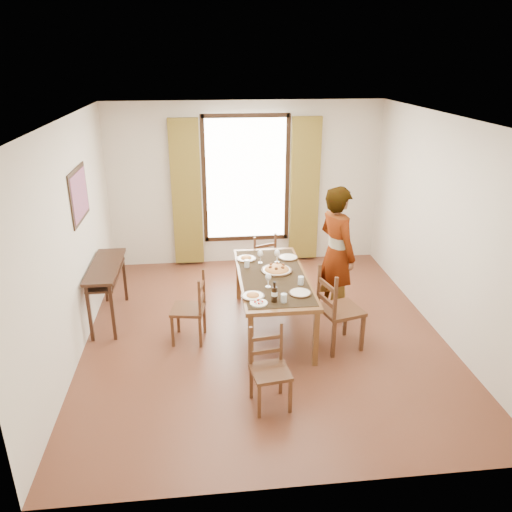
{
  "coord_description": "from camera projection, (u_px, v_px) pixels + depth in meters",
  "views": [
    {
      "loc": [
        -0.72,
        -5.58,
        3.35
      ],
      "look_at": [
        -0.08,
        0.2,
        1.0
      ],
      "focal_mm": 35.0,
      "sensor_mm": 36.0,
      "label": 1
    }
  ],
  "objects": [
    {
      "name": "chair_north",
      "position": [
        260.0,
        263.0,
        7.57
      ],
      "size": [
        0.52,
        0.52,
        0.91
      ],
      "rotation": [
        0.0,
        0.0,
        3.52
      ],
      "color": "#4E2F1A",
      "rests_on": "ground"
    },
    {
      "name": "plate_ne",
      "position": [
        288.0,
        256.0,
        6.85
      ],
      "size": [
        0.27,
        0.27,
        0.05
      ],
      "primitive_type": null,
      "color": "silver",
      "rests_on": "dining_table"
    },
    {
      "name": "dining_table",
      "position": [
        273.0,
        280.0,
        6.35
      ],
      "size": [
        0.87,
        1.93,
        0.76
      ],
      "color": "brown",
      "rests_on": "ground"
    },
    {
      "name": "tumbler_b",
      "position": [
        247.0,
        263.0,
        6.55
      ],
      "size": [
        0.07,
        0.07,
        0.1
      ],
      "primitive_type": "cylinder",
      "color": "silver",
      "rests_on": "dining_table"
    },
    {
      "name": "plate_nw",
      "position": [
        246.0,
        258.0,
        6.8
      ],
      "size": [
        0.27,
        0.27,
        0.05
      ],
      "primitive_type": null,
      "color": "silver",
      "rests_on": "dining_table"
    },
    {
      "name": "ground",
      "position": [
        264.0,
        333.0,
        6.48
      ],
      "size": [
        5.0,
        5.0,
        0.0
      ],
      "primitive_type": "plane",
      "color": "#512719",
      "rests_on": "ground"
    },
    {
      "name": "console_table",
      "position": [
        106.0,
        273.0,
        6.57
      ],
      "size": [
        0.38,
        1.2,
        0.8
      ],
      "color": "#321910",
      "rests_on": "ground"
    },
    {
      "name": "wine_glass_b",
      "position": [
        277.0,
        256.0,
        6.68
      ],
      "size": [
        0.08,
        0.08,
        0.18
      ],
      "primitive_type": null,
      "color": "white",
      "rests_on": "dining_table"
    },
    {
      "name": "caprese_plate",
      "position": [
        259.0,
        302.0,
        5.59
      ],
      "size": [
        0.2,
        0.2,
        0.04
      ],
      "primitive_type": null,
      "color": "silver",
      "rests_on": "dining_table"
    },
    {
      "name": "man",
      "position": [
        337.0,
        254.0,
        6.59
      ],
      "size": [
        0.96,
        0.89,
        1.83
      ],
      "primitive_type": "imported",
      "rotation": [
        0.0,
        0.0,
        1.94
      ],
      "color": "gray",
      "rests_on": "ground"
    },
    {
      "name": "wine_glass_c",
      "position": [
        260.0,
        257.0,
        6.66
      ],
      "size": [
        0.08,
        0.08,
        0.18
      ],
      "primitive_type": null,
      "color": "white",
      "rests_on": "dining_table"
    },
    {
      "name": "room_shell",
      "position": [
        263.0,
        216.0,
        6.02
      ],
      "size": [
        4.6,
        5.1,
        2.74
      ],
      "color": "beige",
      "rests_on": "ground"
    },
    {
      "name": "chair_west",
      "position": [
        191.0,
        310.0,
        6.17
      ],
      "size": [
        0.46,
        0.46,
        0.9
      ],
      "rotation": [
        0.0,
        0.0,
        -1.73
      ],
      "color": "#4E2F1A",
      "rests_on": "ground"
    },
    {
      "name": "plate_sw",
      "position": [
        253.0,
        295.0,
        5.75
      ],
      "size": [
        0.27,
        0.27,
        0.05
      ],
      "primitive_type": null,
      "color": "silver",
      "rests_on": "dining_table"
    },
    {
      "name": "pasta_platter",
      "position": [
        277.0,
        268.0,
        6.42
      ],
      "size": [
        0.4,
        0.4,
        0.1
      ],
      "primitive_type": null,
      "color": "#B74C17",
      "rests_on": "dining_table"
    },
    {
      "name": "chair_east",
      "position": [
        338.0,
        311.0,
        6.0
      ],
      "size": [
        0.57,
        0.57,
        1.05
      ],
      "rotation": [
        0.0,
        0.0,
        1.84
      ],
      "color": "#4E2F1A",
      "rests_on": "ground"
    },
    {
      "name": "wine_bottle",
      "position": [
        274.0,
        292.0,
        5.6
      ],
      "size": [
        0.07,
        0.07,
        0.25
      ],
      "primitive_type": null,
      "color": "black",
      "rests_on": "dining_table"
    },
    {
      "name": "tumbler_a",
      "position": [
        301.0,
        280.0,
        6.06
      ],
      "size": [
        0.07,
        0.07,
        0.1
      ],
      "primitive_type": "cylinder",
      "color": "silver",
      "rests_on": "dining_table"
    },
    {
      "name": "chair_south",
      "position": [
        270.0,
        371.0,
        5.03
      ],
      "size": [
        0.42,
        0.42,
        0.85
      ],
      "rotation": [
        0.0,
        0.0,
        0.15
      ],
      "color": "#4E2F1A",
      "rests_on": "ground"
    },
    {
      "name": "tumbler_c",
      "position": [
        284.0,
        298.0,
        5.62
      ],
      "size": [
        0.07,
        0.07,
        0.1
      ],
      "primitive_type": "cylinder",
      "color": "silver",
      "rests_on": "dining_table"
    },
    {
      "name": "wine_glass_a",
      "position": [
        268.0,
        280.0,
        5.97
      ],
      "size": [
        0.08,
        0.08,
        0.18
      ],
      "primitive_type": null,
      "color": "white",
      "rests_on": "dining_table"
    },
    {
      "name": "plate_se",
      "position": [
        300.0,
        292.0,
        5.82
      ],
      "size": [
        0.27,
        0.27,
        0.05
      ],
      "primitive_type": null,
      "color": "silver",
      "rests_on": "dining_table"
    }
  ]
}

